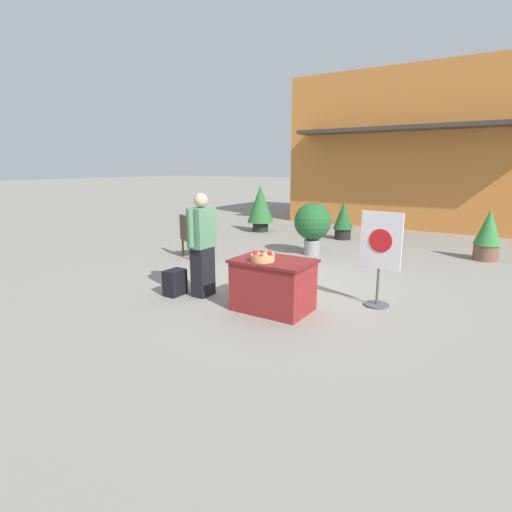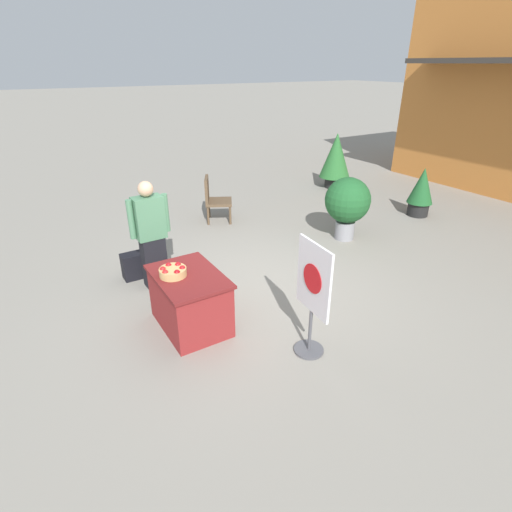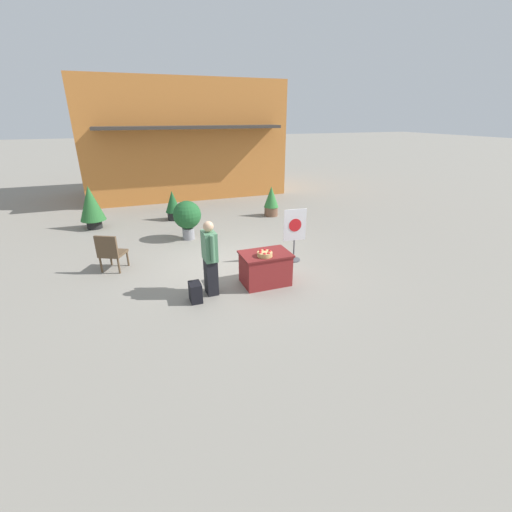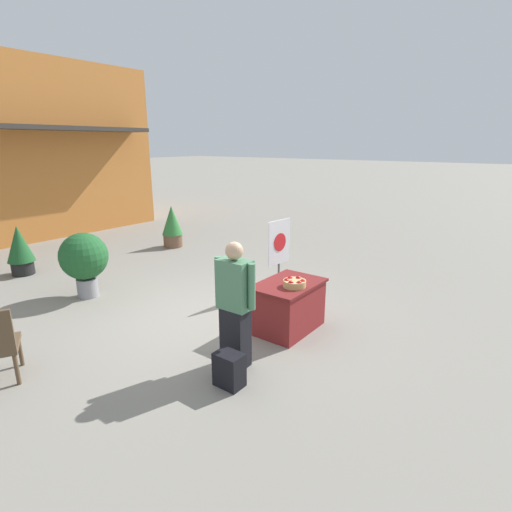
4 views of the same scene
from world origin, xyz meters
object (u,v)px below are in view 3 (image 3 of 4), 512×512
Objects in this scene: display_table at (265,268)px; apple_basket at (265,254)px; potted_plant_near_left at (271,201)px; potted_plant_near_right at (187,216)px; potted_plant_far_left at (173,204)px; backpack at (195,292)px; potted_plant_far_right at (91,205)px; person_visitor at (210,258)px; patio_chair at (110,251)px; poster_board at (295,233)px.

display_table is 3.33× the size of apple_basket.
apple_basket is at bearing -114.34° from potted_plant_near_left.
potted_plant_near_right is 2.37m from potted_plant_far_left.
backpack is 6.69m from potted_plant_far_right.
person_visitor is at bearing 174.03° from apple_basket.
person_visitor is at bearing -106.80° from patio_chair.
backpack is at bearing -176.16° from apple_basket.
person_visitor is 0.79m from backpack.
apple_basket is 4.03m from potted_plant_near_right.
patio_chair is 4.06m from potted_plant_far_right.
potted_plant_near_left is (2.48, 5.47, -0.22)m from apple_basket.
potted_plant_near_right is (0.17, 3.77, -0.10)m from person_visitor.
patio_chair is 4.61m from potted_plant_far_left.
potted_plant_near_right reaches higher than potted_plant_far_left.
potted_plant_far_left is (-1.16, 6.25, -0.23)m from apple_basket.
backpack is 4.08m from potted_plant_near_right.
poster_board reaches higher than apple_basket.
person_visitor reaches higher than backpack.
display_table is 3.91m from potted_plant_near_right.
backpack is (-1.61, -0.11, -0.60)m from apple_basket.
person_visitor is 3.77m from potted_plant_near_right.
potted_plant_near_left is 1.05× the size of potted_plant_far_left.
potted_plant_near_left is at bearing 170.07° from poster_board.
display_table is 1.16× the size of patio_chair.
potted_plant_far_right reaches higher than potted_plant_near_left.
backpack is 0.30× the size of poster_board.
display_table is at bearing -78.43° from potted_plant_far_left.
patio_chair is 0.89× the size of potted_plant_far_left.
person_visitor reaches higher than patio_chair.
backpack is 2.82m from patio_chair.
poster_board is 0.96× the size of potted_plant_far_right.
person_visitor is 6.13m from potted_plant_far_left.
potted_plant_far_left is at bearing 88.09° from person_visitor.
poster_board is at bearing 38.88° from display_table.
poster_board reaches higher than display_table.
apple_basket is 1.75m from poster_board.
poster_board is at bearing -64.10° from potted_plant_far_left.
potted_plant_far_right reaches higher than potted_plant_far_left.
display_table is 3.90m from patio_chair.
backpack is at bearing -69.89° from potted_plant_far_right.
person_visitor is at bearing -124.57° from potted_plant_near_left.
potted_plant_far_right is (-0.64, 4.00, 0.29)m from patio_chair.
potted_plant_near_right is at bearing 104.91° from apple_basket.
display_table is 0.76× the size of potted_plant_far_right.
apple_basket is at bearing -57.61° from potted_plant_far_right.
potted_plant_near_left is (5.74, 3.32, 0.06)m from patio_chair.
potted_plant_far_right is at bearing 112.59° from person_visitor.
potted_plant_near_right is (-2.35, 2.74, -0.04)m from poster_board.
apple_basket is at bearing -95.62° from patio_chair.
potted_plant_far_left is (2.10, 4.10, 0.05)m from patio_chair.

